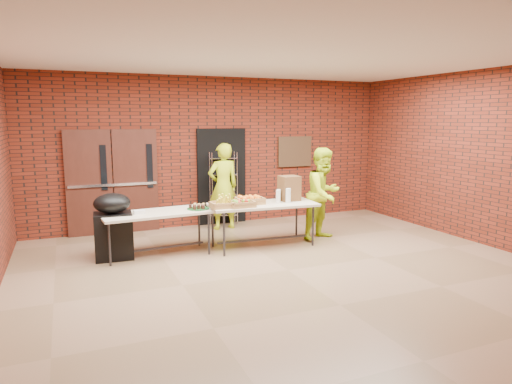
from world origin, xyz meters
TOP-DOWN VIEW (x-y plane):
  - room at (0.00, 0.00)m, footprint 8.08×7.08m
  - double_doors at (-2.20, 3.44)m, footprint 1.78×0.12m
  - dark_doorway at (0.10, 3.46)m, footprint 1.10×0.06m
  - bronze_plaque at (1.90, 3.45)m, footprint 0.85×0.04m
  - wire_rack at (0.10, 3.32)m, footprint 0.61×0.33m
  - table_left at (-1.68, 1.57)m, footprint 1.88×0.91m
  - table_right at (0.19, 1.39)m, footprint 1.98×0.94m
  - basket_bananas at (-0.61, 1.31)m, footprint 0.41×0.32m
  - basket_oranges at (-0.05, 1.45)m, footprint 0.48×0.37m
  - basket_apples at (-0.28, 1.24)m, footprint 0.42×0.33m
  - muffin_tray at (-0.97, 1.55)m, footprint 0.38×0.38m
  - napkin_box at (-1.98, 1.53)m, footprint 0.18×0.12m
  - coffee_dispenser at (0.77, 1.50)m, footprint 0.35×0.31m
  - cup_stack_front at (0.46, 1.33)m, footprint 0.08×0.08m
  - cup_stack_mid at (0.63, 1.26)m, footprint 0.09×0.09m
  - cup_stack_back at (0.54, 1.47)m, footprint 0.08×0.08m
  - covered_grill at (-2.39, 1.68)m, footprint 0.63×0.54m
  - volunteer_woman at (-0.04, 2.95)m, footprint 0.69×0.48m
  - volunteer_man at (1.47, 1.42)m, footprint 1.05×0.94m

SIDE VIEW (x-z plane):
  - covered_grill at x=-2.39m, z-range 0.00..1.10m
  - table_left at x=-1.68m, z-range 0.31..1.06m
  - table_right at x=0.19m, z-range 0.33..1.12m
  - napkin_box at x=-1.98m, z-range 0.75..0.81m
  - muffin_tray at x=-0.97m, z-range 0.75..0.84m
  - wire_rack at x=0.10m, z-range 0.00..1.60m
  - basket_bananas at x=-0.61m, z-range 0.78..0.91m
  - basket_apples at x=-0.28m, z-range 0.78..0.91m
  - basket_oranges at x=-0.05m, z-range 0.78..0.93m
  - volunteer_man at x=1.47m, z-range 0.00..1.77m
  - volunteer_woman at x=-0.04m, z-range 0.00..1.81m
  - cup_stack_back at x=0.54m, z-range 0.79..1.02m
  - cup_stack_front at x=0.46m, z-range 0.79..1.03m
  - cup_stack_mid at x=0.63m, z-range 0.79..1.06m
  - coffee_dispenser at x=0.77m, z-range 0.79..1.25m
  - dark_doorway at x=0.10m, z-range 0.00..2.10m
  - double_doors at x=-2.20m, z-range 0.00..2.10m
  - bronze_plaque at x=1.90m, z-range 1.20..1.90m
  - room at x=0.00m, z-range -0.04..3.24m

